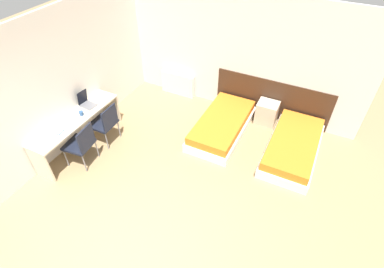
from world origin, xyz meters
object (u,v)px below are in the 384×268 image
object	(u,v)px
bed_near_window	(222,125)
chair_near_notebook	(81,143)
bed_near_door	(293,147)
laptop	(86,102)
chair_near_laptop	(105,122)
nightstand	(267,113)

from	to	relation	value
bed_near_window	chair_near_notebook	xyz separation A→B (m)	(-2.05, -2.05, 0.33)
bed_near_door	laptop	size ratio (longest dim) A/B	5.87
bed_near_door	laptop	bearing A→B (deg)	-162.81
bed_near_door	chair_near_laptop	bearing A→B (deg)	-159.37
chair_near_laptop	laptop	world-z (taller)	laptop
chair_near_notebook	nightstand	bearing A→B (deg)	38.55
bed_near_door	laptop	distance (m)	4.30
bed_near_window	bed_near_door	xyz separation A→B (m)	(1.53, 0.00, 0.00)
bed_near_door	nightstand	distance (m)	1.09
bed_near_door	chair_near_laptop	xyz separation A→B (m)	(-3.58, -1.35, 0.33)
chair_near_notebook	laptop	bearing A→B (deg)	115.11
bed_near_window	chair_near_notebook	world-z (taller)	chair_near_notebook
nightstand	chair_near_laptop	distance (m)	3.53
bed_near_door	chair_near_laptop	distance (m)	3.84
nightstand	chair_near_laptop	xyz separation A→B (m)	(-2.81, -2.11, 0.25)
chair_near_notebook	laptop	distance (m)	0.97
chair_near_laptop	chair_near_notebook	xyz separation A→B (m)	(-0.00, -0.70, 0.00)
bed_near_door	nightstand	bearing A→B (deg)	135.01
chair_near_laptop	laptop	bearing A→B (deg)	168.39
chair_near_notebook	bed_near_door	bearing A→B (deg)	23.31
laptop	chair_near_laptop	bearing A→B (deg)	-5.24
bed_near_window	nightstand	size ratio (longest dim) A/B	3.68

